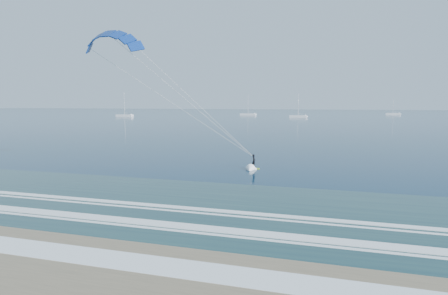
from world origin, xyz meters
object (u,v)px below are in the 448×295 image
sailboat_1 (248,114)px  sailboat_2 (298,116)px  kitesurfer_rig (183,97)px  sailboat_3 (393,114)px  sailboat_0 (125,115)px

sailboat_1 → sailboat_2: bearing=-38.6°
kitesurfer_rig → sailboat_3: size_ratio=1.67×
sailboat_1 → sailboat_3: bearing=23.9°
sailboat_0 → sailboat_2: size_ratio=1.09×
sailboat_3 → sailboat_2: bearing=-128.7°
kitesurfer_rig → sailboat_2: bearing=92.6°
sailboat_0 → sailboat_3: size_ratio=1.14×
sailboat_0 → sailboat_1: (59.49, 42.16, -0.00)m
sailboat_2 → sailboat_3: (51.64, 64.45, -0.01)m
kitesurfer_rig → sailboat_0: kitesurfer_rig is taller
kitesurfer_rig → sailboat_0: size_ratio=1.47×
kitesurfer_rig → sailboat_1: (-41.13, 194.88, -7.56)m
kitesurfer_rig → sailboat_2: size_ratio=1.60×
kitesurfer_rig → sailboat_1: 199.32m
kitesurfer_rig → sailboat_0: bearing=123.4°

